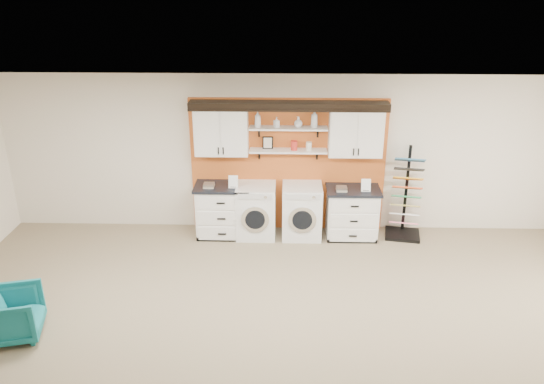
{
  "coord_description": "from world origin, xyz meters",
  "views": [
    {
      "loc": [
        -0.05,
        -4.81,
        4.38
      ],
      "look_at": [
        -0.24,
        2.3,
        1.39
      ],
      "focal_mm": 35.0,
      "sensor_mm": 36.0,
      "label": 1
    }
  ],
  "objects_px": {
    "base_cabinet_left": "(223,210)",
    "dryer": "(302,211)",
    "sample_rack": "(405,209)",
    "armchair": "(13,314)",
    "base_cabinet_right": "(352,213)",
    "washer": "(256,210)"
  },
  "relations": [
    {
      "from": "base_cabinet_left",
      "to": "armchair",
      "type": "distance_m",
      "value": 3.77
    },
    {
      "from": "base_cabinet_right",
      "to": "dryer",
      "type": "height_order",
      "value": "dryer"
    },
    {
      "from": "base_cabinet_left",
      "to": "base_cabinet_right",
      "type": "relative_size",
      "value": 1.04
    },
    {
      "from": "base_cabinet_right",
      "to": "armchair",
      "type": "bearing_deg",
      "value": -147.86
    },
    {
      "from": "armchair",
      "to": "dryer",
      "type": "bearing_deg",
      "value": -66.41
    },
    {
      "from": "dryer",
      "to": "armchair",
      "type": "height_order",
      "value": "dryer"
    },
    {
      "from": "dryer",
      "to": "sample_rack",
      "type": "bearing_deg",
      "value": 1.2
    },
    {
      "from": "sample_rack",
      "to": "base_cabinet_left",
      "type": "bearing_deg",
      "value": -169.26
    },
    {
      "from": "washer",
      "to": "armchair",
      "type": "height_order",
      "value": "washer"
    },
    {
      "from": "base_cabinet_left",
      "to": "dryer",
      "type": "relative_size",
      "value": 1.01
    },
    {
      "from": "base_cabinet_left",
      "to": "armchair",
      "type": "relative_size",
      "value": 1.38
    },
    {
      "from": "washer",
      "to": "dryer",
      "type": "xyz_separation_m",
      "value": [
        0.8,
        0.0,
        0.0
      ]
    },
    {
      "from": "base_cabinet_right",
      "to": "sample_rack",
      "type": "height_order",
      "value": "sample_rack"
    },
    {
      "from": "armchair",
      "to": "base_cabinet_right",
      "type": "bearing_deg",
      "value": -72.01
    },
    {
      "from": "base_cabinet_right",
      "to": "armchair",
      "type": "distance_m",
      "value": 5.48
    },
    {
      "from": "dryer",
      "to": "sample_rack",
      "type": "height_order",
      "value": "sample_rack"
    },
    {
      "from": "base_cabinet_left",
      "to": "armchair",
      "type": "xyz_separation_m",
      "value": [
        -2.38,
        -2.92,
        -0.15
      ]
    },
    {
      "from": "base_cabinet_right",
      "to": "dryer",
      "type": "distance_m",
      "value": 0.88
    },
    {
      "from": "armchair",
      "to": "sample_rack",
      "type": "bearing_deg",
      "value": -76.22
    },
    {
      "from": "base_cabinet_left",
      "to": "base_cabinet_right",
      "type": "xyz_separation_m",
      "value": [
        2.26,
        0.0,
        -0.02
      ]
    },
    {
      "from": "sample_rack",
      "to": "armchair",
      "type": "distance_m",
      "value": 6.3
    },
    {
      "from": "dryer",
      "to": "base_cabinet_left",
      "type": "bearing_deg",
      "value": 179.86
    }
  ]
}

